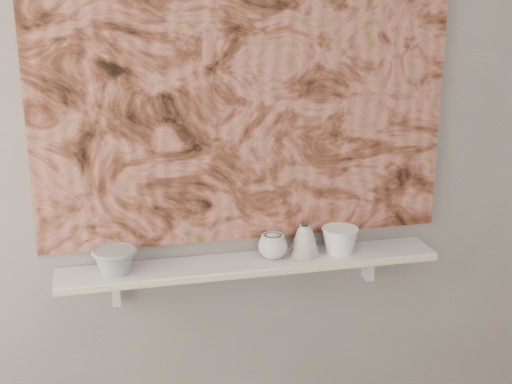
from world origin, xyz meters
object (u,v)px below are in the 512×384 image
object	(u,v)px
shelf	(251,264)
bowl_white	(340,240)
bell_vessel	(305,241)
cup_cream	(273,246)
bowl_grey	(115,260)
painting	(245,91)

from	to	relation	value
shelf	bowl_white	xyz separation A→B (m)	(0.34, 0.00, 0.07)
bell_vessel	cup_cream	bearing A→B (deg)	180.00
shelf	bowl_grey	size ratio (longest dim) A/B	8.89
shelf	bell_vessel	size ratio (longest dim) A/B	11.80
shelf	painting	world-z (taller)	painting
cup_cream	bell_vessel	world-z (taller)	bell_vessel
shelf	bowl_white	bearing A→B (deg)	0.00
bowl_white	cup_cream	bearing A→B (deg)	180.00
bowl_grey	cup_cream	xyz separation A→B (m)	(0.57, 0.00, 0.00)
shelf	bowl_white	world-z (taller)	bowl_white
painting	bowl_white	bearing A→B (deg)	-13.18
cup_cream	bell_vessel	size ratio (longest dim) A/B	0.90
painting	bowl_white	distance (m)	0.66
shelf	painting	bearing A→B (deg)	90.00
bowl_grey	bell_vessel	bearing A→B (deg)	0.00
painting	bell_vessel	distance (m)	0.59
painting	cup_cream	xyz separation A→B (m)	(0.08, -0.08, -0.56)
bowl_grey	bowl_white	xyz separation A→B (m)	(0.83, 0.00, 0.00)
bell_vessel	bowl_white	distance (m)	0.14
shelf	bowl_grey	xyz separation A→B (m)	(-0.49, 0.00, 0.06)
bell_vessel	bowl_white	xyz separation A→B (m)	(0.14, 0.00, -0.01)
shelf	bell_vessel	distance (m)	0.22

